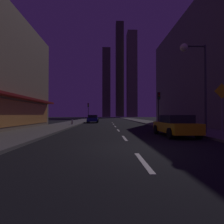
{
  "coord_description": "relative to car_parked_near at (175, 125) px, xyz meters",
  "views": [
    {
      "loc": [
        -1.15,
        -7.13,
        1.46
      ],
      "look_at": [
        0.0,
        24.89,
        2.01
      ],
      "focal_mm": 26.58,
      "sensor_mm": 36.0,
      "label": 1
    }
  ],
  "objects": [
    {
      "name": "ground_plane",
      "position": [
        -3.6,
        27.89,
        -0.79
      ],
      "size": [
        78.0,
        136.0,
        0.1
      ],
      "primitive_type": "cube",
      "color": "black"
    },
    {
      "name": "sidewalk_right",
      "position": [
        3.4,
        27.89,
        -0.67
      ],
      "size": [
        4.0,
        76.0,
        0.15
      ],
      "primitive_type": "cube",
      "color": "#605E59",
      "rests_on": "ground"
    },
    {
      "name": "sidewalk_left",
      "position": [
        -10.6,
        27.89,
        -0.67
      ],
      "size": [
        4.0,
        76.0,
        0.15
      ],
      "primitive_type": "cube",
      "color": "#605E59",
      "rests_on": "ground"
    },
    {
      "name": "lane_marking_center",
      "position": [
        -3.6,
        6.89,
        -0.73
      ],
      "size": [
        0.16,
        28.2,
        0.01
      ],
      "color": "silver",
      "rests_on": "ground"
    },
    {
      "name": "building_apartment_right",
      "position": [
        10.9,
        11.89,
        6.63
      ],
      "size": [
        11.0,
        20.0,
        14.73
      ],
      "primitive_type": "cube",
      "color": "slate",
      "rests_on": "ground"
    },
    {
      "name": "skyscraper_distant_tall",
      "position": [
        -4.55,
        106.3,
        23.63
      ],
      "size": [
        5.67,
        5.79,
        48.74
      ],
      "primitive_type": "cube",
      "color": "#474335",
      "rests_on": "ground"
    },
    {
      "name": "skyscraper_distant_mid",
      "position": [
        6.0,
        119.59,
        36.49
      ],
      "size": [
        6.03,
        7.99,
        74.46
      ],
      "primitive_type": "cube",
      "color": "#3D3A2D",
      "rests_on": "ground"
    },
    {
      "name": "skyscraper_distant_short",
      "position": [
        13.64,
        106.08,
        29.58
      ],
      "size": [
        6.66,
        8.2,
        60.64
      ],
      "primitive_type": "cube",
      "color": "#5F5A47",
      "rests_on": "ground"
    },
    {
      "name": "car_parked_near",
      "position": [
        0.0,
        0.0,
        0.0
      ],
      "size": [
        1.98,
        4.24,
        1.45
      ],
      "color": "gold",
      "rests_on": "ground"
    },
    {
      "name": "car_parked_far",
      "position": [
        -7.2,
        19.71,
        0.0
      ],
      "size": [
        1.98,
        4.24,
        1.45
      ],
      "color": "navy",
      "rests_on": "ground"
    },
    {
      "name": "fire_hydrant_far_left",
      "position": [
        -9.5,
        12.1,
        -0.29
      ],
      "size": [
        0.42,
        0.3,
        0.65
      ],
      "color": "#B2B2B2",
      "rests_on": "sidewalk_left"
    },
    {
      "name": "traffic_light_near_right",
      "position": [
        1.9,
        9.44,
        2.45
      ],
      "size": [
        0.32,
        0.48,
        4.2
      ],
      "color": "#2D2D2D",
      "rests_on": "sidewalk_right"
    },
    {
      "name": "traffic_light_far_left",
      "position": [
        -9.1,
        29.35,
        2.45
      ],
      "size": [
        0.32,
        0.48,
        4.2
      ],
      "color": "#2D2D2D",
      "rests_on": "sidewalk_left"
    },
    {
      "name": "street_lamp_right",
      "position": [
        1.78,
        0.72,
        4.33
      ],
      "size": [
        1.96,
        0.56,
        6.58
      ],
      "color": "#38383D",
      "rests_on": "sidewalk_right"
    },
    {
      "name": "pedestrian_crossing_sign",
      "position": [
        2.0,
        -1.83,
        1.28
      ],
      "size": [
        0.91,
        0.08,
        3.15
      ],
      "color": "slate",
      "rests_on": "sidewalk_right"
    }
  ]
}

